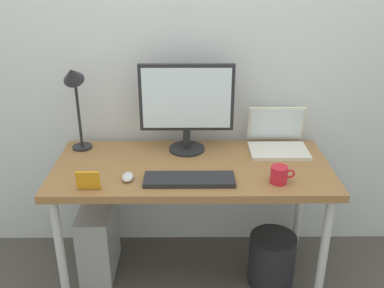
% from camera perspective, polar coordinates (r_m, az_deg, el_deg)
% --- Properties ---
extents(ground_plane, '(6.00, 6.00, 0.00)m').
position_cam_1_polar(ground_plane, '(2.69, 0.00, -16.56)').
color(ground_plane, '#4C4742').
extents(back_wall, '(4.40, 0.04, 2.60)m').
position_cam_1_polar(back_wall, '(2.46, -0.06, 13.55)').
color(back_wall, silver).
rests_on(back_wall, ground_plane).
extents(desk, '(1.44, 0.64, 0.72)m').
position_cam_1_polar(desk, '(2.32, 0.00, -4.18)').
color(desk, olive).
rests_on(desk, ground_plane).
extents(monitor, '(0.51, 0.20, 0.49)m').
position_cam_1_polar(monitor, '(2.35, -0.71, 5.34)').
color(monitor, '#232328').
rests_on(monitor, desk).
extents(laptop, '(0.32, 0.27, 0.23)m').
position_cam_1_polar(laptop, '(2.50, 11.08, 0.62)').
color(laptop, silver).
rests_on(laptop, desk).
extents(desk_lamp, '(0.11, 0.16, 0.50)m').
position_cam_1_polar(desk_lamp, '(2.41, -15.10, 7.01)').
color(desk_lamp, '#232328').
rests_on(desk_lamp, desk).
extents(keyboard, '(0.44, 0.14, 0.02)m').
position_cam_1_polar(keyboard, '(2.12, -0.35, -4.64)').
color(keyboard, '#232328').
rests_on(keyboard, desk).
extents(mouse, '(0.06, 0.09, 0.03)m').
position_cam_1_polar(mouse, '(2.16, -8.37, -4.27)').
color(mouse, silver).
rests_on(mouse, desk).
extents(coffee_mug, '(0.12, 0.08, 0.08)m').
position_cam_1_polar(coffee_mug, '(2.14, 11.32, -3.94)').
color(coffee_mug, red).
rests_on(coffee_mug, desk).
extents(photo_frame, '(0.11, 0.02, 0.09)m').
position_cam_1_polar(photo_frame, '(2.10, -13.41, -4.61)').
color(photo_frame, orange).
rests_on(photo_frame, desk).
extents(computer_tower, '(0.18, 0.36, 0.42)m').
position_cam_1_polar(computer_tower, '(2.65, -12.08, -12.08)').
color(computer_tower, '#B2B2B7').
rests_on(computer_tower, ground_plane).
extents(wastebasket, '(0.26, 0.26, 0.30)m').
position_cam_1_polar(wastebasket, '(2.59, 10.36, -14.56)').
color(wastebasket, '#232328').
rests_on(wastebasket, ground_plane).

